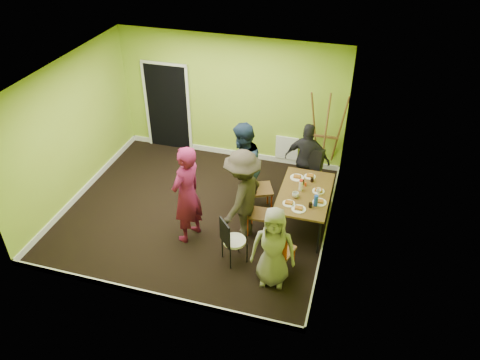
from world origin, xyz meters
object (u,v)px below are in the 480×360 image
at_px(orange_bottle, 305,184).
at_px(person_front_end, 273,247).
at_px(chair_front_end, 279,248).
at_px(person_left_far, 242,168).
at_px(chair_left_far, 255,185).
at_px(person_back_end, 307,160).
at_px(chair_bentwood, 231,239).
at_px(person_standing, 187,195).
at_px(blue_bottle, 316,201).
at_px(person_left_near, 242,196).
at_px(thermos, 301,186).
at_px(easel, 326,135).
at_px(dining_table, 305,195).
at_px(chair_back_end, 310,163).
at_px(chair_left_near, 254,209).

bearing_deg(orange_bottle, person_front_end, -96.74).
distance_m(chair_front_end, person_left_far, 1.95).
height_order(chair_left_far, person_back_end, person_back_end).
bearing_deg(chair_bentwood, orange_bottle, 103.39).
bearing_deg(person_standing, blue_bottle, 122.00).
distance_m(chair_front_end, person_left_near, 1.15).
height_order(person_standing, person_left_near, person_standing).
bearing_deg(blue_bottle, person_left_near, -167.74).
bearing_deg(person_front_end, orange_bottle, 75.53).
bearing_deg(person_left_near, person_left_far, -152.24).
xyz_separation_m(person_standing, person_left_near, (0.91, 0.29, -0.05)).
bearing_deg(person_standing, chair_left_far, 155.53).
relative_size(blue_bottle, orange_bottle, 2.81).
relative_size(person_left_near, person_front_end, 1.23).
bearing_deg(person_front_end, blue_bottle, 60.94).
bearing_deg(person_left_far, person_back_end, 115.61).
bearing_deg(person_back_end, chair_front_end, 93.84).
distance_m(thermos, person_standing, 2.05).
height_order(easel, person_left_near, easel).
bearing_deg(thermos, person_back_end, 92.85).
distance_m(person_left_far, person_front_end, 2.07).
xyz_separation_m(dining_table, blue_bottle, (0.24, -0.34, 0.16)).
bearing_deg(person_left_near, easel, 167.47).
distance_m(easel, person_left_far, 2.08).
bearing_deg(person_back_end, person_left_near, 67.49).
bearing_deg(person_back_end, blue_bottle, 109.65).
bearing_deg(person_standing, person_back_end, 155.46).
bearing_deg(person_standing, easel, 160.95).
height_order(person_left_far, person_back_end, person_left_far).
relative_size(chair_front_end, orange_bottle, 12.41).
distance_m(chair_back_end, person_left_near, 1.82).
height_order(chair_back_end, orange_bottle, chair_back_end).
distance_m(chair_back_end, chair_bentwood, 2.45).
relative_size(dining_table, chair_front_end, 1.61).
height_order(chair_front_end, easel, easel).
xyz_separation_m(chair_bentwood, person_back_end, (0.85, 2.36, 0.28)).
bearing_deg(chair_front_end, person_left_near, 154.60).
distance_m(chair_front_end, thermos, 1.40).
height_order(chair_left_near, easel, easel).
distance_m(chair_front_end, person_back_end, 2.41).
xyz_separation_m(orange_bottle, person_back_end, (-0.12, 0.87, -0.01)).
relative_size(person_left_far, person_front_end, 1.24).
xyz_separation_m(chair_front_end, thermos, (0.08, 1.36, 0.33)).
xyz_separation_m(blue_bottle, person_left_near, (-1.24, -0.27, 0.03)).
relative_size(dining_table, chair_bentwood, 1.68).
bearing_deg(orange_bottle, blue_bottle, -63.71).
relative_size(chair_left_near, thermos, 4.60).
bearing_deg(chair_front_end, chair_bentwood, -166.60).
height_order(thermos, orange_bottle, thermos).
xyz_separation_m(chair_bentwood, easel, (1.11, 3.13, 0.46)).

